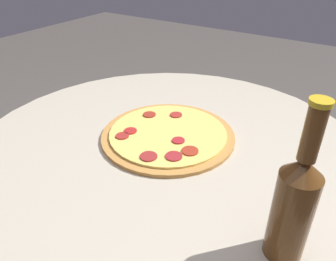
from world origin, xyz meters
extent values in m
cylinder|color=#B2A893|center=(0.00, 0.00, 0.37)|extent=(0.08, 0.08, 0.69)
cylinder|color=#B2A893|center=(0.00, 0.00, 0.72)|extent=(1.08, 1.08, 0.02)
cylinder|color=#B77F3D|center=(0.04, 0.03, 0.74)|extent=(0.37, 0.37, 0.01)
cylinder|color=#EACC60|center=(0.04, 0.03, 0.75)|extent=(0.33, 0.33, 0.01)
cylinder|color=#A52127|center=(0.02, -0.02, 0.75)|extent=(0.03, 0.03, 0.00)
cylinder|color=maroon|center=(0.13, 0.06, 0.75)|extent=(0.04, 0.04, 0.00)
cylinder|color=maroon|center=(0.09, 0.13, 0.75)|extent=(0.04, 0.04, 0.00)
cylinder|color=maroon|center=(-0.09, 0.00, 0.75)|extent=(0.04, 0.04, 0.00)
cylinder|color=maroon|center=(-0.05, -0.05, 0.75)|extent=(0.04, 0.04, 0.00)
cylinder|color=#9E2F1C|center=(-0.01, -0.07, 0.75)|extent=(0.04, 0.04, 0.00)
cylinder|color=maroon|center=(-0.05, 0.12, 0.75)|extent=(0.04, 0.04, 0.00)
cylinder|color=#A92220|center=(-0.02, 0.11, 0.75)|extent=(0.04, 0.04, 0.00)
cylinder|color=#563314|center=(-0.17, -0.36, 0.82)|extent=(0.07, 0.07, 0.17)
cone|color=#563314|center=(-0.17, -0.36, 0.92)|extent=(0.07, 0.07, 0.03)
cylinder|color=#563314|center=(-0.17, -0.36, 0.98)|extent=(0.03, 0.03, 0.09)
cylinder|color=gold|center=(-0.17, -0.36, 1.03)|extent=(0.03, 0.03, 0.01)
camera|label=1|loc=(-0.61, -0.40, 1.22)|focal=35.00mm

